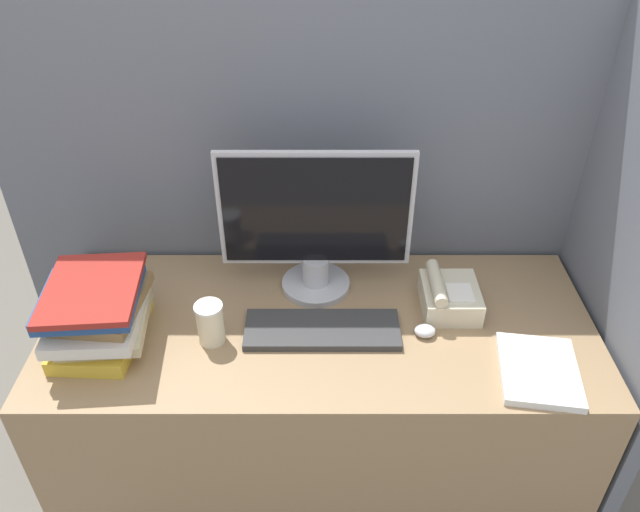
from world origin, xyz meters
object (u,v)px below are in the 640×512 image
(keyboard, at_px, (324,330))
(mouse, at_px, (427,331))
(monitor, at_px, (318,227))
(desk_telephone, at_px, (451,296))
(coffee_cup, at_px, (213,323))
(book_stack, at_px, (101,312))

(keyboard, relative_size, mouse, 7.40)
(monitor, distance_m, desk_telephone, 0.43)
(mouse, height_order, coffee_cup, coffee_cup)
(keyboard, bearing_deg, monitor, 95.25)
(monitor, bearing_deg, mouse, -35.65)
(monitor, distance_m, book_stack, 0.63)
(coffee_cup, bearing_deg, desk_telephone, 11.63)
(book_stack, bearing_deg, desk_telephone, 7.97)
(mouse, bearing_deg, keyboard, 177.67)
(monitor, relative_size, coffee_cup, 4.46)
(mouse, height_order, book_stack, book_stack)
(monitor, height_order, mouse, monitor)
(monitor, bearing_deg, book_stack, -157.94)
(monitor, height_order, desk_telephone, monitor)
(keyboard, distance_m, desk_telephone, 0.38)
(book_stack, relative_size, desk_telephone, 1.70)
(desk_telephone, bearing_deg, coffee_cup, -168.37)
(keyboard, distance_m, book_stack, 0.60)
(keyboard, bearing_deg, mouse, -2.33)
(monitor, relative_size, mouse, 9.46)
(monitor, relative_size, desk_telephone, 2.98)
(desk_telephone, bearing_deg, book_stack, -172.03)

